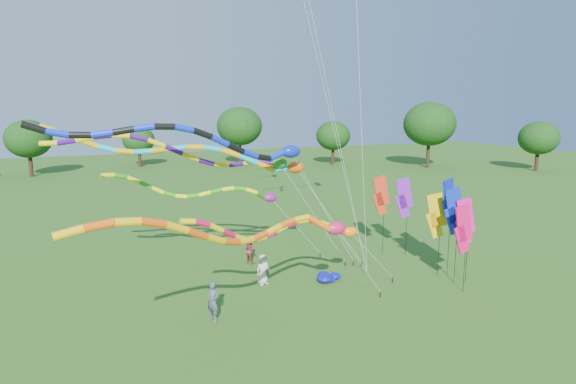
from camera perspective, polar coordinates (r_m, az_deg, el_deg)
name	(u,v)px	position (r m, az deg, el deg)	size (l,w,h in m)	color
ground	(368,313)	(22.26, 9.47, -13.97)	(160.00, 160.00, 0.00)	#255416
tree_ring	(351,194)	(18.91, 7.50, -0.28)	(115.48, 116.90, 9.65)	#382314
tube_kite_red	(295,230)	(21.41, 0.87, -4.53)	(11.06, 2.16, 5.40)	black
tube_kite_orange	(259,229)	(17.59, -3.43, -4.43)	(13.32, 4.54, 6.50)	black
tube_kite_purple	(198,154)	(24.27, -10.62, 4.42)	(14.94, 1.72, 8.42)	black
tube_kite_blue	(211,143)	(22.48, -9.08, 5.75)	(15.76, 1.81, 8.98)	black
tube_kite_cyan	(205,155)	(25.47, -9.84, 4.32)	(15.79, 4.75, 8.70)	black
tube_kite_green	(214,192)	(26.48, -8.73, 0.04)	(11.86, 1.51, 6.26)	black
banner_pole_violet	(404,198)	(29.77, 13.57, -0.70)	(1.13, 0.43, 4.85)	black
banner_pole_magenta_b	(465,222)	(26.13, 20.23, -3.32)	(1.15, 0.31, 4.50)	black
banner_pole_orange	(436,216)	(26.71, 17.13, -2.70)	(1.10, 0.54, 4.57)	black
banner_pole_magenta_a	(463,229)	(24.63, 20.04, -4.17)	(1.16, 0.09, 4.47)	black
banner_pole_blue_b	(449,201)	(26.86, 18.49, -1.06)	(1.15, 0.35, 5.34)	black
banner_pole_red	(381,196)	(29.89, 10.94, -0.43)	(1.16, 0.25, 4.92)	black
banner_pole_blue_a	(454,211)	(25.84, 19.06, -2.18)	(1.15, 0.33, 5.04)	black
blue_nylon_heap	(327,276)	(25.92, 4.62, -9.84)	(1.09, 1.44, 0.45)	#0D12A9
person_a	(263,269)	(24.99, -2.98, -9.14)	(0.77, 0.50, 1.58)	beige
person_b	(213,301)	(21.16, -8.91, -12.68)	(0.64, 0.42, 1.76)	#414B5B
person_c	(250,250)	(28.30, -4.54, -6.89)	(0.74, 0.58, 1.53)	maroon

